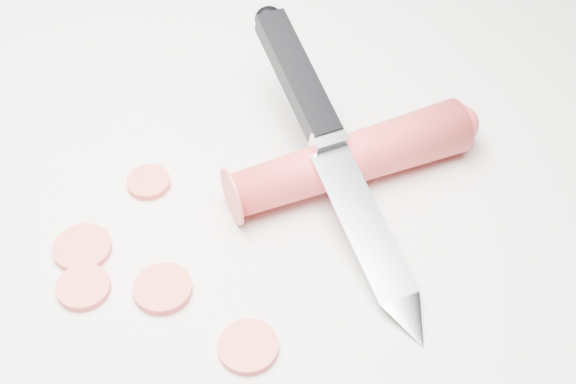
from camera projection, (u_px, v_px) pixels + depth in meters
The scene contains 8 objects.
ground at pixel (187, 209), 0.58m from camera, with size 2.40×2.40×0.00m, color silver.
carrot at pixel (350, 159), 0.59m from camera, with size 0.04×0.04×0.18m, color red.
carrot_slice_0 at pixel (248, 347), 0.50m from camera, with size 0.04×0.04×0.01m, color #EB4C3F.
carrot_slice_1 at pixel (84, 288), 0.53m from camera, with size 0.04×0.04×0.01m, color #EB4C3F.
carrot_slice_2 at pixel (149, 182), 0.60m from camera, with size 0.03×0.03×0.01m, color #EB4C3F.
carrot_slice_3 at pixel (163, 289), 0.53m from camera, with size 0.04×0.04×0.01m, color #EB4C3F.
carrot_slice_4 at pixel (82, 248), 0.56m from camera, with size 0.04×0.04×0.01m, color #EB4C3F.
kitchen_knife at pixel (338, 157), 0.56m from camera, with size 0.25×0.17×0.09m, color silver, non-canonical shape.
Camera 1 is at (0.28, -0.26, 0.45)m, focal length 50.00 mm.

